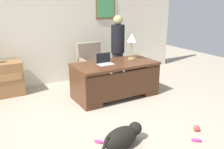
{
  "coord_description": "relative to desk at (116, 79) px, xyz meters",
  "views": [
    {
      "loc": [
        -1.95,
        -3.35,
        2.04
      ],
      "look_at": [
        0.18,
        0.3,
        0.75
      ],
      "focal_mm": 39.63,
      "sensor_mm": 36.0,
      "label": 1
    }
  ],
  "objects": [
    {
      "name": "person_standing",
      "position": [
        0.46,
        0.67,
        0.47
      ],
      "size": [
        0.32,
        0.32,
        1.69
      ],
      "color": "#262323",
      "rests_on": "ground_plane"
    },
    {
      "name": "dog_toy_bone",
      "position": [
        -1.16,
        -1.45,
        -0.38
      ],
      "size": [
        0.14,
        0.15,
        0.05
      ],
      "primitive_type": "ellipsoid",
      "rotation": [
        0.0,
        0.0,
        5.45
      ],
      "color": "#D8338C",
      "rests_on": "ground_plane"
    },
    {
      "name": "desk",
      "position": [
        0.0,
        0.0,
        0.0
      ],
      "size": [
        1.77,
        0.89,
        0.75
      ],
      "color": "#4C2B19",
      "rests_on": "ground_plane"
    },
    {
      "name": "armchair",
      "position": [
        -0.1,
        0.96,
        0.06
      ],
      "size": [
        0.6,
        0.59,
        1.03
      ],
      "color": "gray",
      "rests_on": "ground_plane"
    },
    {
      "name": "dog_lying",
      "position": [
        -0.9,
        -1.69,
        -0.25
      ],
      "size": [
        0.75,
        0.41,
        0.3
      ],
      "color": "black",
      "rests_on": "ground_plane"
    },
    {
      "name": "dog_toy_plush",
      "position": [
        0.11,
        -2.15,
        -0.38
      ],
      "size": [
        0.15,
        0.14,
        0.05
      ],
      "primitive_type": "ellipsoid",
      "rotation": [
        0.0,
        0.0,
        5.54
      ],
      "color": "#D8338C",
      "rests_on": "ground_plane"
    },
    {
      "name": "back_wall",
      "position": [
        -0.65,
        1.64,
        0.94
      ],
      "size": [
        7.0,
        0.16,
        2.7
      ],
      "color": "beige",
      "rests_on": "ground_plane"
    },
    {
      "name": "ground_plane",
      "position": [
        -0.66,
        -0.96,
        -0.41
      ],
      "size": [
        12.0,
        12.0,
        0.0
      ],
      "primitive_type": "plane",
      "color": "#9E937F"
    },
    {
      "name": "dog_toy_ball",
      "position": [
        0.36,
        -1.93,
        -0.36
      ],
      "size": [
        0.1,
        0.1,
        0.1
      ],
      "primitive_type": "sphere",
      "color": "#E53F33",
      "rests_on": "ground_plane"
    },
    {
      "name": "desk_lamp",
      "position": [
        0.48,
        0.13,
        0.79
      ],
      "size": [
        0.22,
        0.22,
        0.57
      ],
      "color": "#9E8447",
      "rests_on": "desk"
    },
    {
      "name": "laptop",
      "position": [
        -0.24,
        0.05,
        0.4
      ],
      "size": [
        0.32,
        0.22,
        0.22
      ],
      "color": "#B2B5BA",
      "rests_on": "desk"
    }
  ]
}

